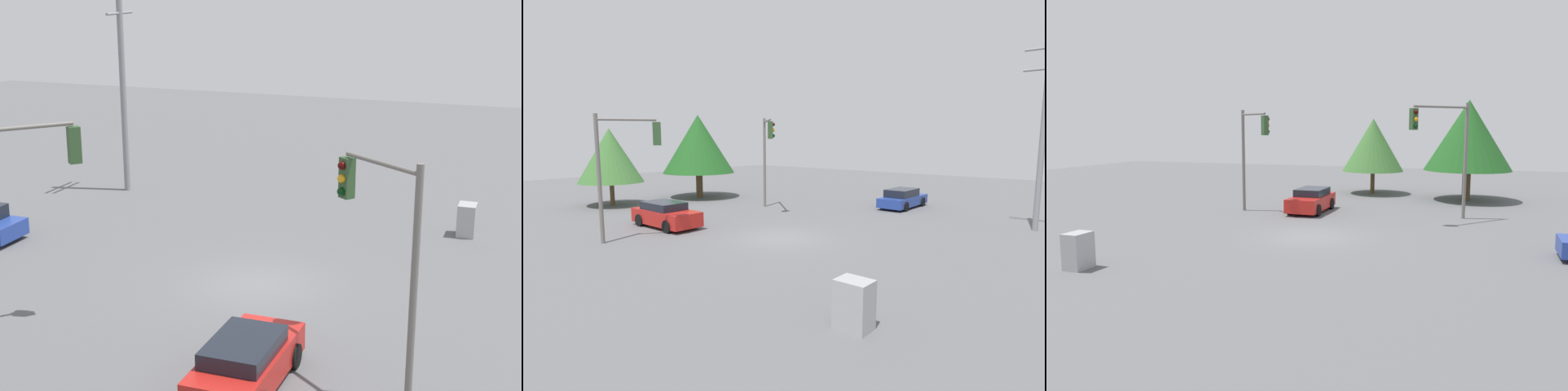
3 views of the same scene
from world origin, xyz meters
TOP-DOWN VIEW (x-y plane):
  - ground_plane at (0.00, 0.00)m, footprint 80.00×80.00m
  - sedan_red at (-6.42, -2.10)m, footprint 4.19×1.88m
  - traffic_signal_main at (-4.95, -5.12)m, footprint 1.84×2.36m
  - utility_pole_tall at (8.97, 9.89)m, footprint 2.20×0.28m
  - electrical_cabinet at (7.55, -5.92)m, footprint 0.88×0.68m

SIDE VIEW (x-z plane):
  - ground_plane at x=0.00m, z-range 0.00..0.00m
  - electrical_cabinet at x=7.55m, z-range 0.00..1.28m
  - sedan_red at x=-6.42m, z-range -0.01..1.35m
  - traffic_signal_main at x=-4.95m, z-range 1.03..6.87m
  - utility_pole_tall at x=8.97m, z-range 0.29..10.07m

